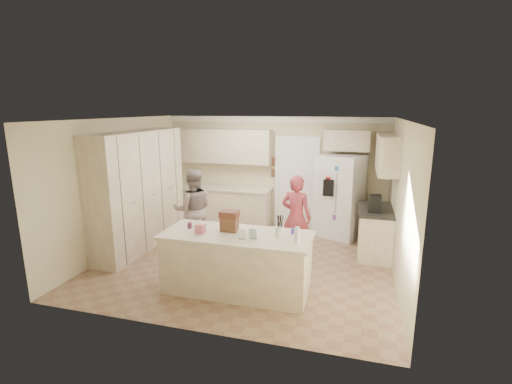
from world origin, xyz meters
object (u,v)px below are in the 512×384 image
(refrigerator, at_px, (339,196))
(teen_boy, at_px, (193,210))
(island_base, at_px, (237,264))
(teen_girl, at_px, (296,217))
(tissue_box, at_px, (200,228))
(coffee_maker, at_px, (375,203))
(utensil_crock, at_px, (279,232))
(dollhouse_body, at_px, (229,224))

(refrigerator, bearing_deg, teen_boy, -126.18)
(teen_boy, bearing_deg, island_base, 108.78)
(island_base, xyz_separation_m, teen_girl, (0.65, 1.54, 0.36))
(tissue_box, bearing_deg, coffee_maker, 37.57)
(utensil_crock, distance_m, teen_boy, 2.47)
(teen_boy, bearing_deg, refrigerator, -175.68)
(island_base, xyz_separation_m, dollhouse_body, (-0.15, 0.10, 0.60))
(coffee_maker, distance_m, utensil_crock, 2.32)
(coffee_maker, bearing_deg, refrigerator, 122.09)
(coffee_maker, height_order, island_base, coffee_maker)
(coffee_maker, xyz_separation_m, island_base, (-2.05, -1.90, -0.63))
(coffee_maker, relative_size, teen_girl, 0.19)
(dollhouse_body, bearing_deg, teen_girl, 60.77)
(coffee_maker, distance_m, teen_girl, 1.47)
(island_base, distance_m, teen_girl, 1.71)
(teen_boy, distance_m, teen_girl, 2.05)
(island_base, bearing_deg, utensil_crock, 4.40)
(dollhouse_body, distance_m, teen_boy, 1.84)
(refrigerator, xyz_separation_m, island_base, (-1.36, -3.00, -0.46))
(utensil_crock, distance_m, teen_girl, 1.50)
(refrigerator, bearing_deg, teen_girl, -91.56)
(refrigerator, xyz_separation_m, utensil_crock, (-0.71, -2.95, 0.10))
(island_base, relative_size, teen_boy, 1.35)
(teen_girl, bearing_deg, coffee_maker, -155.25)
(coffee_maker, relative_size, teen_boy, 0.18)
(coffee_maker, bearing_deg, dollhouse_body, -140.71)
(refrigerator, xyz_separation_m, dollhouse_body, (-1.51, -2.90, 0.14))
(island_base, bearing_deg, tissue_box, -169.70)
(refrigerator, distance_m, dollhouse_body, 3.27)
(coffee_maker, bearing_deg, teen_boy, -172.29)
(utensil_crock, bearing_deg, teen_girl, 89.84)
(utensil_crock, relative_size, teen_girl, 0.09)
(coffee_maker, bearing_deg, teen_girl, -165.41)
(island_base, distance_m, dollhouse_body, 0.62)
(dollhouse_body, bearing_deg, island_base, -33.69)
(island_base, bearing_deg, coffee_maker, 42.83)
(tissue_box, distance_m, teen_boy, 1.76)
(teen_boy, bearing_deg, tissue_box, 93.39)
(tissue_box, relative_size, dollhouse_body, 0.54)
(tissue_box, xyz_separation_m, teen_girl, (1.20, 1.64, -0.20))
(utensil_crock, bearing_deg, refrigerator, 76.48)
(teen_girl, bearing_deg, refrigerator, -105.55)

